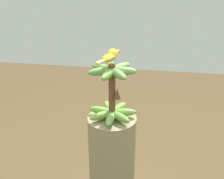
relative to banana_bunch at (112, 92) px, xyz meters
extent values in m
cylinder|color=brown|center=(0.00, 0.00, 0.00)|extent=(0.04, 0.04, 0.31)
ellipsoid|color=olive|center=(0.02, 0.06, -0.12)|extent=(0.08, 0.15, 0.04)
ellipsoid|color=olive|center=(-0.04, 0.05, -0.12)|extent=(0.12, 0.14, 0.04)
ellipsoid|color=#64943E|center=(-0.06, 0.00, -0.12)|extent=(0.14, 0.04, 0.04)
ellipsoid|color=#5F8C39|center=(-0.04, -0.05, -0.12)|extent=(0.12, 0.14, 0.04)
ellipsoid|color=#65953D|center=(0.01, -0.06, -0.12)|extent=(0.07, 0.15, 0.04)
ellipsoid|color=#649A33|center=(0.06, -0.03, -0.12)|extent=(0.15, 0.10, 0.04)
ellipsoid|color=olive|center=(0.06, 0.03, -0.12)|extent=(0.15, 0.10, 0.04)
ellipsoid|color=#618F46|center=(0.00, -0.06, 0.12)|extent=(0.04, 0.14, 0.04)
ellipsoid|color=#619342|center=(0.05, -0.03, 0.12)|extent=(0.14, 0.12, 0.04)
ellipsoid|color=#629347|center=(0.06, 0.01, 0.12)|extent=(0.15, 0.07, 0.04)
ellipsoid|color=#608E43|center=(0.02, 0.05, 0.12)|extent=(0.10, 0.15, 0.04)
ellipsoid|color=#5E8F44|center=(-0.02, 0.05, 0.12)|extent=(0.10, 0.15, 0.04)
ellipsoid|color=#629139|center=(-0.06, 0.01, 0.12)|extent=(0.15, 0.07, 0.04)
ellipsoid|color=#5E8D43|center=(-0.04, -0.04, 0.12)|extent=(0.14, 0.12, 0.04)
cone|color=brown|center=(-0.02, -0.03, 0.00)|extent=(0.04, 0.04, 0.06)
cylinder|color=#C68933|center=(-0.02, 0.00, 0.16)|extent=(0.00, 0.01, 0.02)
cylinder|color=#C68933|center=(0.00, 0.03, 0.16)|extent=(0.01, 0.00, 0.02)
ellipsoid|color=yellow|center=(-0.01, 0.01, 0.19)|extent=(0.10, 0.08, 0.04)
ellipsoid|color=olive|center=(-0.02, 0.00, 0.19)|extent=(0.07, 0.03, 0.02)
ellipsoid|color=olive|center=(-0.01, 0.04, 0.19)|extent=(0.07, 0.03, 0.02)
cube|color=olive|center=(-0.08, 0.04, 0.20)|extent=(0.07, 0.05, 0.01)
sphere|color=yellow|center=(0.03, 0.00, 0.20)|extent=(0.05, 0.05, 0.05)
sphere|color=black|center=(0.04, 0.01, 0.21)|extent=(0.01, 0.01, 0.01)
cone|color=orange|center=(0.06, -0.02, 0.20)|extent=(0.03, 0.03, 0.02)
camera|label=1|loc=(-1.47, -0.22, 0.71)|focal=50.01mm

